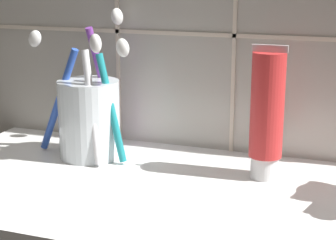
{
  "coord_description": "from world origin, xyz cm",
  "views": [
    {
      "loc": [
        17.73,
        -54.49,
        25.18
      ],
      "look_at": [
        -2.88,
        2.57,
        8.9
      ],
      "focal_mm": 60.0,
      "sensor_mm": 36.0,
      "label": 1
    }
  ],
  "objects": [
    {
      "name": "sink_counter",
      "position": [
        0.0,
        0.0,
        1.0
      ],
      "size": [
        64.4,
        30.52,
        2.0
      ],
      "primitive_type": "cube",
      "color": "white",
      "rests_on": "ground"
    },
    {
      "name": "toothbrush_cup",
      "position": [
        -14.79,
        6.45,
        7.42
      ],
      "size": [
        15.52,
        11.6,
        18.63
      ],
      "color": "silver",
      "rests_on": "sink_counter"
    },
    {
      "name": "toothpaste_tube",
      "position": [
        7.51,
        6.43,
        9.62
      ],
      "size": [
        3.95,
        3.76,
        15.32
      ],
      "color": "white",
      "rests_on": "sink_counter"
    }
  ]
}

